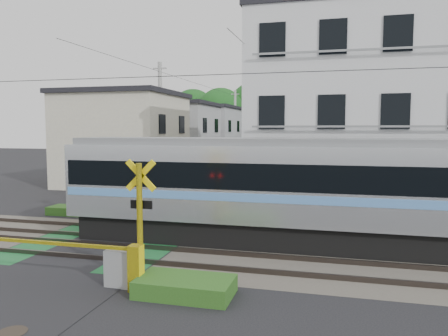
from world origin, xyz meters
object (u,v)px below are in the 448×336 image
(crossing_signal_near, at_px, (124,258))
(manhole_cover, at_px, (12,332))
(commuter_train, at_px, (320,190))
(crossing_signal_far, at_px, (95,201))
(apartment_block, at_px, (359,111))
(pedestrian, at_px, (268,163))

(crossing_signal_near, bearing_deg, manhole_cover, -108.21)
(commuter_train, height_order, manhole_cover, commuter_train)
(crossing_signal_near, distance_m, manhole_cover, 2.95)
(crossing_signal_far, distance_m, apartment_block, 13.14)
(crossing_signal_far, height_order, manhole_cover, crossing_signal_far)
(commuter_train, relative_size, pedestrian, 9.72)
(crossing_signal_far, relative_size, manhole_cover, 8.60)
(pedestrian, xyz_separation_m, manhole_cover, (-0.07, -30.80, -0.86))
(crossing_signal_near, bearing_deg, apartment_block, 65.78)
(manhole_cover, bearing_deg, apartment_block, 66.78)
(crossing_signal_far, distance_m, manhole_cover, 10.93)
(apartment_block, xyz_separation_m, manhole_cover, (-6.81, -15.87, -4.64))
(crossing_signal_near, relative_size, apartment_block, 0.46)
(commuter_train, xyz_separation_m, manhole_cover, (-5.33, -7.58, -1.84))
(crossing_signal_near, bearing_deg, crossing_signal_far, 125.29)
(crossing_signal_near, height_order, manhole_cover, crossing_signal_near)
(pedestrian, height_order, manhole_cover, pedestrian)
(apartment_block, distance_m, manhole_cover, 17.88)
(crossing_signal_far, distance_m, pedestrian, 21.22)
(apartment_block, bearing_deg, manhole_cover, -113.22)
(commuter_train, xyz_separation_m, apartment_block, (1.48, 8.29, 2.81))
(manhole_cover, bearing_deg, commuter_train, 54.89)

